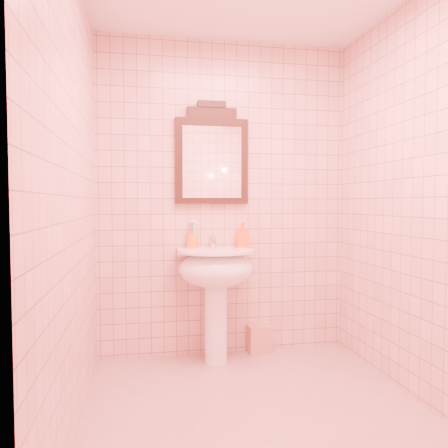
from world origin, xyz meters
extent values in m
plane|color=tan|center=(0.00, 0.00, 0.00)|extent=(2.20, 2.20, 0.00)
cube|color=beige|center=(0.00, 1.10, 1.25)|extent=(2.00, 0.02, 2.50)
cylinder|color=white|center=(-0.11, 0.88, 0.35)|extent=(0.17, 0.17, 0.70)
ellipsoid|color=white|center=(-0.11, 0.86, 0.72)|extent=(0.56, 0.46, 0.28)
cube|color=white|center=(-0.11, 1.03, 0.83)|extent=(0.56, 0.15, 0.05)
cylinder|color=white|center=(-0.11, 0.86, 0.85)|extent=(0.58, 0.58, 0.02)
cylinder|color=white|center=(-0.11, 1.03, 0.91)|extent=(0.04, 0.04, 0.09)
cylinder|color=white|center=(-0.11, 0.97, 0.94)|extent=(0.02, 0.10, 0.02)
cylinder|color=white|center=(-0.11, 0.92, 0.93)|extent=(0.02, 0.02, 0.04)
cube|color=white|center=(-0.11, 1.04, 0.96)|extent=(0.02, 0.07, 0.01)
cube|color=black|center=(-0.11, 1.08, 1.54)|extent=(0.58, 0.05, 0.67)
cube|color=black|center=(-0.11, 1.08, 1.92)|extent=(0.39, 0.05, 0.08)
cube|color=black|center=(-0.11, 1.08, 1.99)|extent=(0.22, 0.05, 0.06)
cube|color=white|center=(-0.11, 1.05, 1.53)|extent=(0.46, 0.01, 0.56)
cylinder|color=orange|center=(-0.27, 1.05, 0.92)|extent=(0.09, 0.09, 0.11)
cylinder|color=silver|center=(-0.25, 1.05, 0.96)|extent=(0.01, 0.01, 0.20)
cylinder|color=#338CD8|center=(-0.27, 1.07, 0.96)|extent=(0.01, 0.01, 0.20)
cylinder|color=#E5334C|center=(-0.29, 1.05, 0.96)|extent=(0.01, 0.01, 0.20)
cylinder|color=#3FBF59|center=(-0.27, 1.03, 0.96)|extent=(0.01, 0.01, 0.20)
imported|color=#FF5515|center=(0.13, 1.02, 0.96)|extent=(0.09, 0.10, 0.20)
cube|color=tan|center=(0.28, 1.04, 0.11)|extent=(0.19, 0.14, 0.22)
camera|label=1|loc=(-0.66, -2.34, 1.22)|focal=35.00mm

